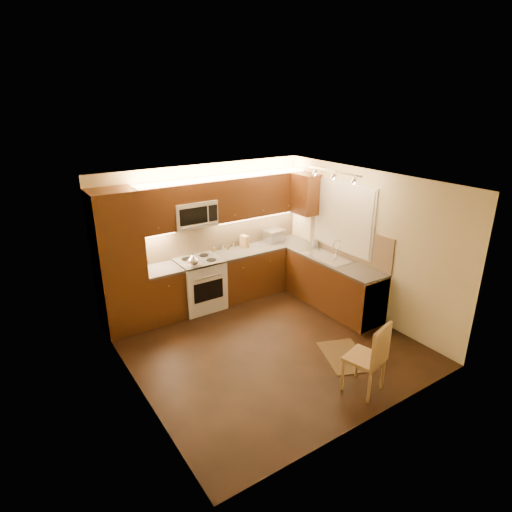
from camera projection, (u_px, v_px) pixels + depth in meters
floor at (267, 344)px, 6.54m from camera, size 4.00×4.00×0.01m
ceiling at (269, 183)px, 5.66m from camera, size 4.00×4.00×0.01m
wall_back at (205, 234)px, 7.66m from camera, size 4.00×0.01×2.50m
wall_front at (375, 329)px, 4.54m from camera, size 4.00×0.01×2.50m
wall_left at (131, 304)px, 5.07m from camera, size 0.01×4.00×2.50m
wall_right at (366, 244)px, 7.13m from camera, size 0.01×4.00×2.50m
pantry at (119, 263)px, 6.61m from camera, size 0.70×0.60×2.30m
base_cab_back_left at (163, 294)px, 7.20m from camera, size 0.62×0.60×0.86m
counter_back_left at (161, 270)px, 7.05m from camera, size 0.62×0.60×0.04m
base_cab_back_right at (262, 269)px, 8.25m from camera, size 1.92×0.60×0.86m
counter_back_right at (262, 247)px, 8.09m from camera, size 1.92×0.60×0.04m
base_cab_right at (333, 284)px, 7.58m from camera, size 0.60×2.00×0.86m
counter_right at (334, 261)px, 7.42m from camera, size 0.60×2.00×0.04m
dishwasher at (362, 299)px, 7.03m from camera, size 0.58×0.60×0.84m
backsplash_back at (222, 234)px, 7.85m from camera, size 3.30×0.02×0.60m
backsplash_right at (348, 241)px, 7.45m from camera, size 0.02×2.00×0.60m
upper_cab_back_left at (153, 210)px, 6.79m from camera, size 0.62×0.35×0.75m
upper_cab_back_right at (258, 195)px, 7.84m from camera, size 1.92×0.35×0.75m
upper_cab_bridge at (192, 191)px, 7.07m from camera, size 0.76×0.35×0.31m
upper_cab_right_corner at (306, 194)px, 7.91m from camera, size 0.35×0.50×0.75m
stove at (200, 284)px, 7.53m from camera, size 0.76×0.65×0.92m
microwave at (193, 213)px, 7.19m from camera, size 0.76×0.38×0.44m
window_frame at (343, 217)px, 7.43m from camera, size 0.03×1.44×1.24m
window_blinds at (342, 217)px, 7.41m from camera, size 0.02×1.36×1.16m
sink at (329, 253)px, 7.50m from camera, size 0.52×0.86×0.15m
faucet at (337, 248)px, 7.57m from camera, size 0.20×0.04×0.30m
track_light_bar at (334, 171)px, 6.78m from camera, size 0.04×1.20×0.03m
kettle at (193, 260)px, 7.04m from camera, size 0.26×0.26×0.23m
toaster_oven at (274, 236)px, 8.32m from camera, size 0.43×0.35×0.24m
knife_block at (244, 241)px, 8.01m from camera, size 0.13×0.18×0.23m
spice_jar_a at (223, 247)px, 7.88m from camera, size 0.05×0.05×0.11m
spice_jar_b at (228, 248)px, 7.88m from camera, size 0.05×0.05×0.09m
spice_jar_c at (233, 245)px, 8.00m from camera, size 0.05×0.05×0.10m
spice_jar_d at (214, 249)px, 7.79m from camera, size 0.05×0.05×0.09m
soap_bottle at (315, 241)px, 8.09m from camera, size 0.11×0.11×0.18m
rug at (345, 356)px, 6.22m from camera, size 0.84×1.01×0.01m
dining_chair at (365, 356)px, 5.37m from camera, size 0.54×0.54×0.99m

